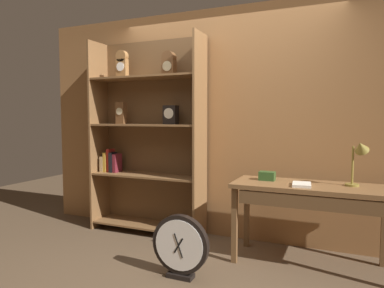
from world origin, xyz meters
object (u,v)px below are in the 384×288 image
(open_repair_manual, at_px, (302,185))
(round_clock_large, at_px, (180,246))
(bookshelf, at_px, (147,137))
(toolbox_small, at_px, (267,176))
(desk_lamp, at_px, (359,155))
(workbench, at_px, (309,195))

(open_repair_manual, height_order, round_clock_large, open_repair_manual)
(round_clock_large, bearing_deg, bookshelf, 132.47)
(bookshelf, relative_size, round_clock_large, 4.18)
(bookshelf, xyz_separation_m, toolbox_small, (1.47, -0.19, -0.34))
(bookshelf, relative_size, desk_lamp, 5.26)
(bookshelf, height_order, workbench, bookshelf)
(toolbox_small, distance_m, round_clock_large, 1.11)
(toolbox_small, relative_size, round_clock_large, 0.28)
(toolbox_small, relative_size, open_repair_manual, 0.69)
(workbench, height_order, open_repair_manual, open_repair_manual)
(workbench, distance_m, toolbox_small, 0.44)
(bookshelf, xyz_separation_m, workbench, (1.87, -0.28, -0.48))
(bookshelf, height_order, open_repair_manual, bookshelf)
(bookshelf, distance_m, open_repair_manual, 1.89)
(workbench, distance_m, open_repair_manual, 0.14)
(desk_lamp, distance_m, toolbox_small, 0.85)
(workbench, relative_size, toolbox_small, 9.13)
(workbench, relative_size, open_repair_manual, 6.30)
(bookshelf, relative_size, toolbox_small, 15.12)
(workbench, bearing_deg, desk_lamp, 9.08)
(desk_lamp, bearing_deg, bookshelf, 174.53)
(bookshelf, height_order, desk_lamp, bookshelf)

